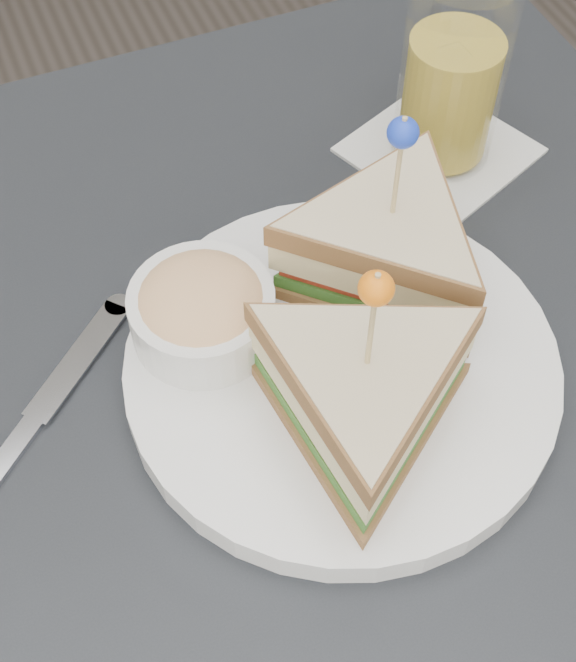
% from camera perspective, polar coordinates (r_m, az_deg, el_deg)
% --- Properties ---
extents(table, '(0.80, 0.80, 0.75)m').
position_cam_1_polar(table, '(0.71, -0.44, -6.81)').
color(table, black).
rests_on(table, ground).
extents(plate_meal, '(0.35, 0.34, 0.18)m').
position_cam_1_polar(plate_meal, '(0.62, 3.91, 0.17)').
color(plate_meal, white).
rests_on(plate_meal, table).
extents(cutlery_knife, '(0.16, 0.15, 0.01)m').
position_cam_1_polar(cutlery_knife, '(0.66, -15.00, -4.76)').
color(cutlery_knife, '#B8BBC4').
rests_on(cutlery_knife, table).
extents(drink_set, '(0.17, 0.17, 0.17)m').
position_cam_1_polar(drink_set, '(0.76, 10.08, 14.99)').
color(drink_set, silver).
rests_on(drink_set, table).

